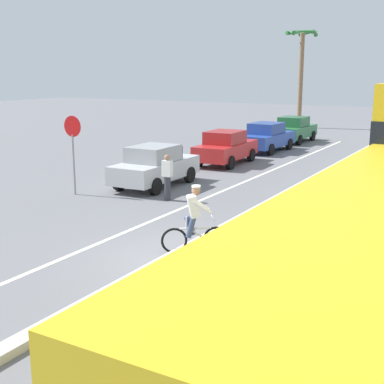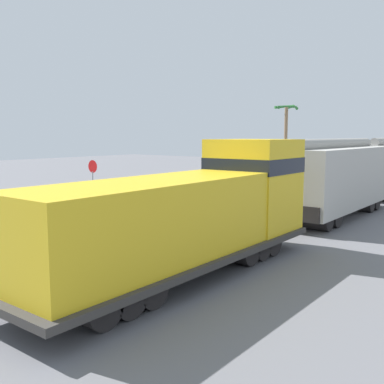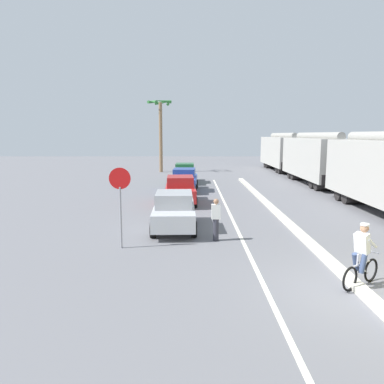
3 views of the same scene
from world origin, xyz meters
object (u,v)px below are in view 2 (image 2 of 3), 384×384
at_px(parked_car_silver, 145,192).
at_px(stop_sign, 93,174).
at_px(pedestrian_by_cars, 145,197).
at_px(parked_car_red, 204,184).
at_px(parked_car_green, 268,175).
at_px(cyclist, 136,215).
at_px(locomotive, 197,216).
at_px(parked_car_blue, 241,179).
at_px(palm_tree_near, 286,124).
at_px(hopper_car_lead, 335,178).

relative_size(parked_car_silver, stop_sign, 1.47).
height_order(stop_sign, pedestrian_by_cars, stop_sign).
height_order(parked_car_red, parked_car_green, same).
height_order(parked_car_green, stop_sign, stop_sign).
relative_size(cyclist, pedestrian_by_cars, 1.06).
bearing_deg(locomotive, parked_car_blue, 118.08).
distance_m(locomotive, palm_tree_near, 36.34).
bearing_deg(parked_car_red, locomotive, -54.32).
height_order(hopper_car_lead, parked_car_red, hopper_car_lead).
relative_size(parked_car_red, cyclist, 2.49).
bearing_deg(locomotive, parked_car_green, 113.47).
height_order(parked_car_silver, stop_sign, stop_sign).
distance_m(parked_car_blue, pedestrian_by_cars, 12.78).
xyz_separation_m(parked_car_red, palm_tree_near, (-2.65, 18.56, 4.69)).
bearing_deg(parked_car_green, palm_tree_near, 106.99).
bearing_deg(hopper_car_lead, locomotive, -90.00).
bearing_deg(pedestrian_by_cars, cyclist, -50.66).
xyz_separation_m(parked_car_green, palm_tree_near, (-2.74, 8.96, 4.69)).
relative_size(locomotive, hopper_car_lead, 1.10).
relative_size(locomotive, parked_car_silver, 2.74).
xyz_separation_m(hopper_car_lead, parked_car_green, (-10.68, 12.45, -1.26)).
xyz_separation_m(parked_car_green, pedestrian_by_cars, (1.51, -17.39, 0.03)).
bearing_deg(parked_car_green, parked_car_silver, -90.59).
relative_size(hopper_car_lead, parked_car_green, 2.52).
relative_size(hopper_car_lead, parked_car_red, 2.49).
bearing_deg(cyclist, pedestrian_by_cars, 129.34).
xyz_separation_m(hopper_car_lead, parked_car_red, (-10.77, 2.84, -1.26)).
distance_m(parked_car_silver, cyclist, 8.03).
bearing_deg(palm_tree_near, locomotive, -68.20).
bearing_deg(parked_car_green, hopper_car_lead, -49.36).
bearing_deg(locomotive, pedestrian_by_cars, 141.82).
bearing_deg(parked_car_blue, hopper_car_lead, -36.14).
bearing_deg(stop_sign, parked_car_blue, 81.74).
bearing_deg(cyclist, parked_car_red, 113.05).
bearing_deg(locomotive, palm_tree_near, 111.80).
height_order(locomotive, parked_car_green, locomotive).
bearing_deg(pedestrian_by_cars, hopper_car_lead, 28.28).
relative_size(parked_car_silver, parked_car_green, 1.01).
bearing_deg(locomotive, cyclist, 152.99).
bearing_deg(palm_tree_near, parked_car_red, -81.87).
relative_size(parked_car_red, parked_car_green, 1.01).
distance_m(parked_car_silver, parked_car_blue, 10.98).
distance_m(hopper_car_lead, parked_car_green, 16.45).
height_order(locomotive, parked_car_blue, locomotive).
distance_m(stop_sign, pedestrian_by_cars, 3.74).
bearing_deg(cyclist, hopper_car_lead, 58.93).
bearing_deg(stop_sign, palm_tree_near, 91.71).
bearing_deg(pedestrian_by_cars, locomotive, -38.18).
height_order(parked_car_silver, parked_car_blue, same).
relative_size(parked_car_silver, pedestrian_by_cars, 2.62).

